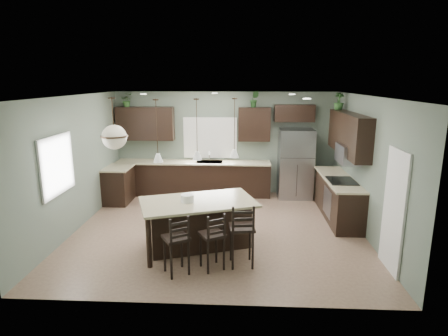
% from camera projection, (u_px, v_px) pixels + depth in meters
% --- Properties ---
extents(ground, '(6.00, 6.00, 0.00)m').
position_uv_depth(ground, '(218.00, 229.00, 7.98)').
color(ground, '#9E8466').
rests_on(ground, ground).
extents(pantry_door, '(0.04, 0.82, 2.04)m').
position_uv_depth(pantry_door, '(394.00, 211.00, 6.09)').
color(pantry_door, white).
rests_on(pantry_door, ground).
extents(window_back, '(1.35, 0.02, 1.00)m').
position_uv_depth(window_back, '(210.00, 138.00, 10.30)').
color(window_back, white).
rests_on(window_back, room_shell).
extents(window_left, '(0.02, 1.10, 1.00)m').
position_uv_depth(window_left, '(56.00, 165.00, 6.99)').
color(window_left, white).
rests_on(window_left, room_shell).
extents(left_return_cabs, '(0.60, 0.90, 0.90)m').
position_uv_depth(left_return_cabs, '(119.00, 185.00, 9.66)').
color(left_return_cabs, black).
rests_on(left_return_cabs, ground).
extents(left_return_countertop, '(0.66, 0.96, 0.04)m').
position_uv_depth(left_return_countertop, '(118.00, 168.00, 9.55)').
color(left_return_countertop, beige).
rests_on(left_return_countertop, left_return_cabs).
extents(back_lower_cabs, '(4.20, 0.60, 0.90)m').
position_uv_depth(back_lower_cabs, '(193.00, 179.00, 10.30)').
color(back_lower_cabs, black).
rests_on(back_lower_cabs, ground).
extents(back_countertop, '(4.20, 0.66, 0.04)m').
position_uv_depth(back_countertop, '(193.00, 162.00, 10.17)').
color(back_countertop, beige).
rests_on(back_countertop, back_lower_cabs).
extents(sink_inset, '(0.70, 0.45, 0.01)m').
position_uv_depth(sink_inset, '(209.00, 162.00, 10.15)').
color(sink_inset, gray).
rests_on(sink_inset, back_countertop).
extents(faucet, '(0.02, 0.02, 0.28)m').
position_uv_depth(faucet, '(209.00, 157.00, 10.08)').
color(faucet, silver).
rests_on(faucet, back_countertop).
extents(back_upper_left, '(1.55, 0.34, 0.90)m').
position_uv_depth(back_upper_left, '(145.00, 124.00, 10.15)').
color(back_upper_left, black).
rests_on(back_upper_left, room_shell).
extents(back_upper_right, '(0.85, 0.34, 0.90)m').
position_uv_depth(back_upper_right, '(254.00, 124.00, 10.00)').
color(back_upper_right, black).
rests_on(back_upper_right, room_shell).
extents(fridge_header, '(1.05, 0.34, 0.45)m').
position_uv_depth(fridge_header, '(294.00, 113.00, 9.88)').
color(fridge_header, black).
rests_on(fridge_header, room_shell).
extents(right_lower_cabs, '(0.60, 2.35, 0.90)m').
position_uv_depth(right_lower_cabs, '(338.00, 198.00, 8.59)').
color(right_lower_cabs, black).
rests_on(right_lower_cabs, ground).
extents(right_countertop, '(0.66, 2.35, 0.04)m').
position_uv_depth(right_countertop, '(338.00, 179.00, 8.49)').
color(right_countertop, beige).
rests_on(right_countertop, right_lower_cabs).
extents(cooktop, '(0.58, 0.75, 0.02)m').
position_uv_depth(cooktop, '(342.00, 181.00, 8.21)').
color(cooktop, black).
rests_on(cooktop, right_countertop).
extents(wall_oven_front, '(0.01, 0.72, 0.60)m').
position_uv_depth(wall_oven_front, '(327.00, 202.00, 8.34)').
color(wall_oven_front, gray).
rests_on(wall_oven_front, right_lower_cabs).
extents(right_upper_cabs, '(0.34, 2.35, 0.90)m').
position_uv_depth(right_upper_cabs, '(349.00, 134.00, 8.24)').
color(right_upper_cabs, black).
rests_on(right_upper_cabs, room_shell).
extents(microwave, '(0.40, 0.75, 0.40)m').
position_uv_depth(microwave, '(348.00, 154.00, 8.07)').
color(microwave, gray).
rests_on(microwave, right_upper_cabs).
extents(refrigerator, '(0.90, 0.74, 1.85)m').
position_uv_depth(refrigerator, '(295.00, 164.00, 9.99)').
color(refrigerator, gray).
rests_on(refrigerator, ground).
extents(kitchen_island, '(2.35, 1.81, 0.92)m').
position_uv_depth(kitchen_island, '(198.00, 224.00, 7.02)').
color(kitchen_island, black).
rests_on(kitchen_island, ground).
extents(serving_dish, '(0.24, 0.24, 0.14)m').
position_uv_depth(serving_dish, '(187.00, 198.00, 6.84)').
color(serving_dish, white).
rests_on(serving_dish, kitchen_island).
extents(bar_stool_left, '(0.52, 0.52, 1.03)m').
position_uv_depth(bar_stool_left, '(176.00, 244.00, 6.05)').
color(bar_stool_left, black).
rests_on(bar_stool_left, ground).
extents(bar_stool_center, '(0.51, 0.51, 1.00)m').
position_uv_depth(bar_stool_center, '(212.00, 241.00, 6.21)').
color(bar_stool_center, black).
rests_on(bar_stool_center, ground).
extents(bar_stool_right, '(0.46, 0.46, 1.12)m').
position_uv_depth(bar_stool_right, '(242.00, 234.00, 6.32)').
color(bar_stool_right, black).
rests_on(bar_stool_right, ground).
extents(pendant_left, '(0.17, 0.17, 1.10)m').
position_uv_depth(pendant_left, '(157.00, 131.00, 6.41)').
color(pendant_left, white).
rests_on(pendant_left, room_shell).
extents(pendant_center, '(0.17, 0.17, 1.10)m').
position_uv_depth(pendant_center, '(197.00, 130.00, 6.61)').
color(pendant_center, white).
rests_on(pendant_center, room_shell).
extents(pendant_right, '(0.17, 0.17, 1.10)m').
position_uv_depth(pendant_right, '(234.00, 128.00, 6.80)').
color(pendant_right, white).
rests_on(pendant_right, room_shell).
extents(chandelier, '(0.51, 0.51, 0.98)m').
position_uv_depth(chandelier, '(113.00, 124.00, 7.01)').
color(chandelier, beige).
rests_on(chandelier, room_shell).
extents(plant_back_left, '(0.39, 0.36, 0.36)m').
position_uv_depth(plant_back_left, '(127.00, 100.00, 10.00)').
color(plant_back_left, '#2E5726').
rests_on(plant_back_left, back_upper_left).
extents(plant_back_right, '(0.25, 0.21, 0.43)m').
position_uv_depth(plant_back_right, '(254.00, 99.00, 9.82)').
color(plant_back_right, '#265123').
rests_on(plant_back_right, back_upper_right).
extents(plant_right_wall, '(0.25, 0.25, 0.41)m').
position_uv_depth(plant_right_wall, '(339.00, 101.00, 8.99)').
color(plant_right_wall, '#2D5A27').
rests_on(plant_right_wall, right_upper_cabs).
extents(room_shell, '(6.00, 6.00, 6.00)m').
position_uv_depth(room_shell, '(218.00, 151.00, 7.59)').
color(room_shell, slate).
rests_on(room_shell, ground).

